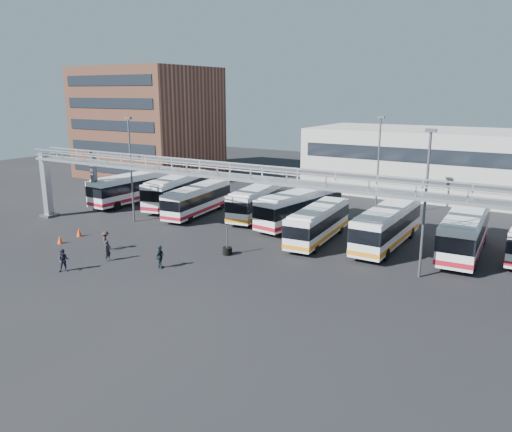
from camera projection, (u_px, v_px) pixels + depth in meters
The scene contains 22 objects.
ground at pixel (220, 276), 34.91m from camera, with size 140.00×140.00×0.00m, color black.
gantry at pixel (262, 185), 38.45m from camera, with size 51.40×5.15×7.10m.
apartment_building at pixel (148, 123), 74.91m from camera, with size 18.00×15.00×16.00m, color brown.
warehouse at pixel (485, 165), 59.50m from camera, with size 42.00×14.00×8.00m, color #9E9E99.
light_pole_left at pixel (131, 164), 48.17m from camera, with size 0.70×0.35×10.21m.
light_pole_mid at pixel (426, 197), 33.32m from camera, with size 0.70×0.35×10.21m.
light_pole_back at pixel (378, 162), 49.79m from camera, with size 0.70×0.35×10.21m.
bus_0 at pixel (133, 187), 57.19m from camera, with size 3.00×11.23×3.38m.
bus_1 at pixel (178, 189), 55.74m from camera, with size 4.87×11.69×3.46m.
bus_2 at pixel (197, 199), 51.74m from camera, with size 3.40×10.29×3.07m.
bus_3 at pixel (259, 200), 50.95m from camera, with size 3.74×10.72×3.19m.
bus_4 at pixel (300, 206), 47.76m from camera, with size 4.29×11.34×3.36m.
bus_5 at pixel (318, 222), 42.67m from camera, with size 2.96×10.11×3.03m.
bus_6 at pixel (387, 225), 41.10m from camera, with size 2.73×11.06×3.35m.
bus_7 at pixel (465, 231), 39.15m from camera, with size 3.10×11.61×3.50m.
pedestrian_a at pixel (108, 251), 37.88m from camera, with size 0.59×0.39×1.62m, color black.
pedestrian_b at pixel (64, 260), 35.54m from camera, with size 0.82×0.64×1.70m, color #282331.
pedestrian_c at pixel (106, 241), 40.41m from camera, with size 1.03×0.59×1.59m, color #2D211E.
pedestrian_d at pixel (160, 257), 36.28m from camera, with size 1.00×0.41×1.70m, color black.
cone_left at pixel (79, 232), 44.39m from camera, with size 0.47×0.47×0.75m, color #F6420D.
cone_right at pixel (60, 239), 42.30m from camera, with size 0.44×0.44×0.70m, color #F6420D.
tire_stack at pixel (227, 250), 39.39m from camera, with size 0.76×0.76×2.16m.
Camera 1 is at (19.12, -26.82, 12.56)m, focal length 35.00 mm.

